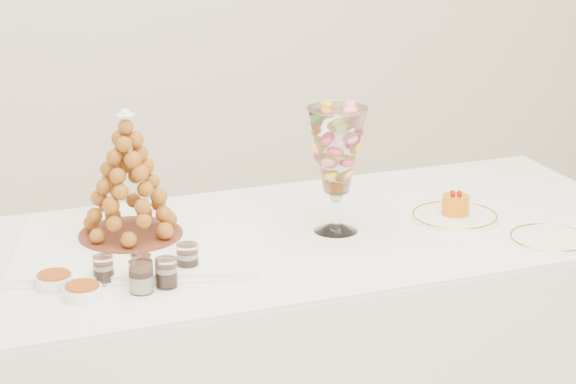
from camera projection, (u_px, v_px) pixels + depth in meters
name	position (u px, v px, depth m)	size (l,w,h in m)	color
buffet_table	(266.00, 375.00, 3.08)	(2.13, 0.90, 0.80)	white
lace_tray	(137.00, 245.00, 2.88)	(0.61, 0.46, 0.02)	white
macaron_vase	(337.00, 152.00, 2.94)	(0.16, 0.16, 0.34)	white
cake_plate	(455.00, 217.00, 3.10)	(0.24, 0.24, 0.01)	white
spare_plate	(550.00, 239.00, 2.94)	(0.22, 0.22, 0.01)	white
verrine_a	(103.00, 270.00, 2.66)	(0.05, 0.05, 0.07)	white
verrine_b	(141.00, 268.00, 2.67)	(0.05, 0.05, 0.07)	white
verrine_c	(187.00, 259.00, 2.72)	(0.05, 0.05, 0.07)	white
verrine_d	(141.00, 277.00, 2.61)	(0.06, 0.06, 0.08)	white
verrine_e	(166.00, 273.00, 2.64)	(0.05, 0.05, 0.07)	white
ramekin_back	(54.00, 281.00, 2.65)	(0.09, 0.09, 0.03)	white
ramekin_front	(83.00, 292.00, 2.59)	(0.09, 0.09, 0.03)	white
croquembouche	(128.00, 175.00, 2.87)	(0.29, 0.29, 0.34)	#632D19
mousse_cake	(456.00, 205.00, 3.10)	(0.08, 0.08, 0.07)	orange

